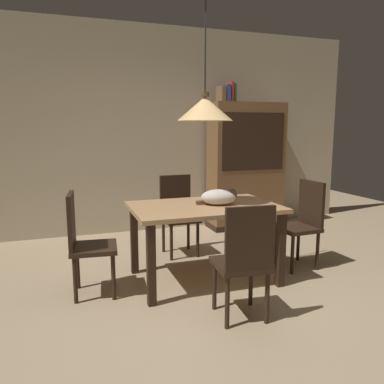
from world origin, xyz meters
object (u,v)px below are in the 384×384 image
Objects in this scene: chair_right_side at (303,220)px; book_green_slim at (233,93)px; dining_table at (204,215)px; chair_near_front at (244,258)px; chair_far_back at (178,211)px; book_blue_wide at (226,94)px; book_brown_thick at (221,94)px; book_red_tall at (230,92)px; hutch_bookcase at (246,168)px; chair_left_side at (84,240)px; pendant_lamp at (205,108)px; cat_sleeping at (220,197)px.

book_green_slim is at bearing 91.23° from chair_right_side.
dining_table is 0.89m from chair_near_front.
book_blue_wide reaches higher than chair_far_back.
book_red_tall is at bearing 0.00° from book_brown_thick.
chair_near_front is (-0.01, -0.88, -0.14)m from dining_table.
hutch_bookcase is at bearing -0.31° from book_red_tall.
book_brown_thick is (0.91, 0.87, 1.45)m from chair_far_back.
book_red_tall is at bearing 179.69° from hutch_bookcase.
chair_left_side is at bearing -142.30° from chair_far_back.
book_green_slim is at bearing 179.63° from hutch_bookcase.
dining_table is at bearing -127.16° from hutch_bookcase.
pendant_lamp reaches higher than hutch_bookcase.
chair_left_side is at bearing 179.58° from pendant_lamp.
chair_left_side is 3.18m from book_green_slim.
book_red_tall reaches higher than chair_near_front.
hutch_bookcase is (1.32, 0.87, 0.38)m from chair_far_back.
chair_far_back is 1.63m from hutch_bookcase.
hutch_bookcase is 1.11m from book_green_slim.
dining_table is 0.76× the size of hutch_bookcase.
book_brown_thick reaches higher than dining_table.
hutch_bookcase is at bearing 33.18° from chair_far_back.
dining_table is 5.00× the size of book_red_tall.
book_red_tall is (0.14, 0.00, 0.03)m from book_brown_thick.
chair_left_side is 0.72× the size of pendant_lamp.
book_brown_thick is at bearing 62.62° from dining_table.
book_brown_thick is (-0.22, 1.74, 1.45)m from chair_right_side.
chair_right_side is 2.32× the size of cat_sleeping.
book_red_tall reaches higher than chair_far_back.
pendant_lamp is 0.70× the size of hutch_bookcase.
chair_right_side is 0.50× the size of hutch_bookcase.
book_red_tall reaches higher than book_brown_thick.
cat_sleeping is 0.85m from pendant_lamp.
chair_right_side is 2.28m from book_brown_thick.
book_blue_wide reaches higher than hutch_bookcase.
cat_sleeping is 2.27m from book_blue_wide.
chair_far_back is (-1.13, 0.87, 0.00)m from chair_right_side.
pendant_lamp is 2.32m from hutch_bookcase.
chair_left_side is at bearing -140.49° from book_blue_wide.
hutch_bookcase is 1.15m from book_brown_thick.
book_blue_wide is (-0.15, 1.74, 1.46)m from chair_right_side.
chair_near_front is at bearing -112.71° from book_green_slim.
book_blue_wide reaches higher than chair_right_side.
pendant_lamp reaches higher than chair_left_side.
hutch_bookcase is at bearing 83.64° from chair_right_side.
book_brown_thick is at bearing 40.53° from chair_left_side.
book_blue_wide is at bearing 180.00° from book_green_slim.
book_red_tall is at bearing 59.17° from pendant_lamp.
pendant_lamp is at bearing -0.42° from chair_left_side.
pendant_lamp reaches higher than book_blue_wide.
chair_near_front is at bearing -142.13° from chair_right_side.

